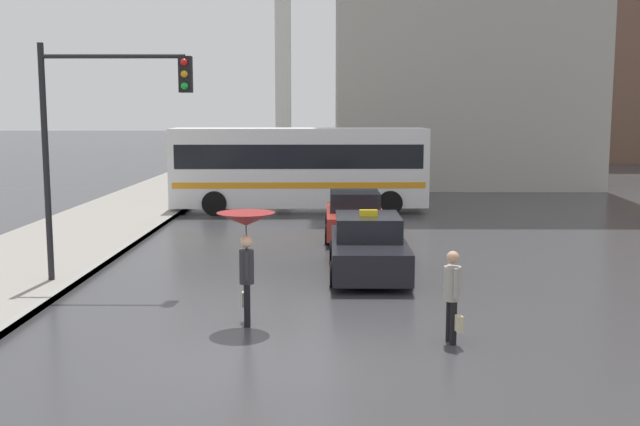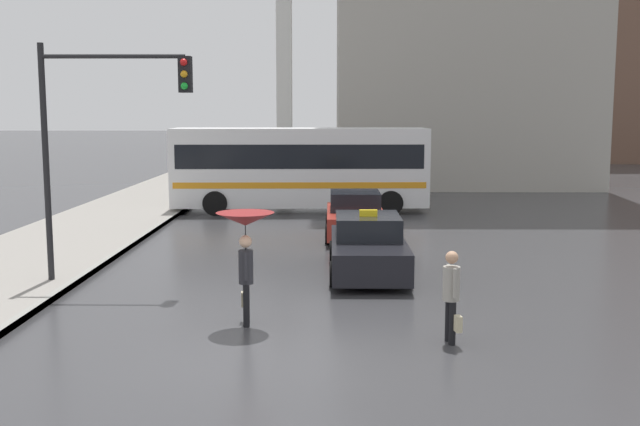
% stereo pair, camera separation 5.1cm
% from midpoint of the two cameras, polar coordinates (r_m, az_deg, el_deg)
% --- Properties ---
extents(ground_plane, '(300.00, 300.00, 0.00)m').
position_cam_midpoint_polar(ground_plane, '(12.39, -2.93, -11.17)').
color(ground_plane, '#38383A').
extents(taxi, '(1.91, 4.48, 1.62)m').
position_cam_midpoint_polar(taxi, '(18.64, 3.60, -2.63)').
color(taxi, black).
rests_on(taxi, ground_plane).
extents(sedan_red, '(1.91, 4.29, 1.45)m').
position_cam_midpoint_polar(sedan_red, '(24.20, 2.59, -0.25)').
color(sedan_red, '#A52D23').
rests_on(sedan_red, ground_plane).
extents(city_bus, '(10.24, 2.92, 3.36)m').
position_cam_midpoint_polar(city_bus, '(30.24, -1.64, 3.65)').
color(city_bus, silver).
rests_on(city_bus, ground_plane).
extents(pedestrian_with_umbrella, '(1.09, 1.09, 2.16)m').
position_cam_midpoint_polar(pedestrian_with_umbrella, '(13.99, -5.75, -1.51)').
color(pedestrian_with_umbrella, black).
rests_on(pedestrian_with_umbrella, ground_plane).
extents(pedestrian_man, '(0.34, 0.58, 1.63)m').
position_cam_midpoint_polar(pedestrian_man, '(13.21, 9.95, -5.90)').
color(pedestrian_man, black).
rests_on(pedestrian_man, ground_plane).
extents(traffic_light, '(3.44, 0.38, 5.54)m').
position_cam_midpoint_polar(traffic_light, '(17.65, -16.22, 6.89)').
color(traffic_light, black).
rests_on(traffic_light, ground_plane).
extents(monument_cross, '(6.88, 0.90, 15.63)m').
position_cam_midpoint_polar(monument_cross, '(45.62, -2.88, 13.81)').
color(monument_cross, white).
rests_on(monument_cross, ground_plane).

